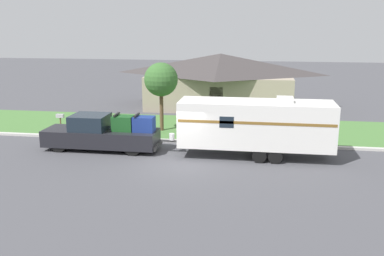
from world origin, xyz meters
name	(u,v)px	position (x,y,z in m)	size (l,w,h in m)	color
ground_plane	(178,163)	(0.00, 0.00, 0.00)	(120.00, 120.00, 0.00)	#47474C
curb_strip	(190,141)	(0.00, 3.75, 0.07)	(80.00, 0.30, 0.14)	beige
lawn_strip	(198,128)	(0.00, 7.40, 0.01)	(80.00, 7.00, 0.03)	#477538
house_across_street	(220,79)	(0.73, 15.17, 2.26)	(12.36, 7.30, 4.35)	gray
pickup_truck	(102,134)	(-4.47, 1.66, 0.90)	(6.33, 1.92, 2.04)	black
travel_trailer	(256,124)	(3.76, 1.66, 1.74)	(8.85, 2.31, 3.18)	black
mailbox	(60,119)	(-8.21, 4.40, 1.00)	(0.48, 0.20, 1.29)	brown
tree_in_yard	(161,80)	(-2.22, 6.31, 3.28)	(2.13, 2.13, 4.38)	brown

